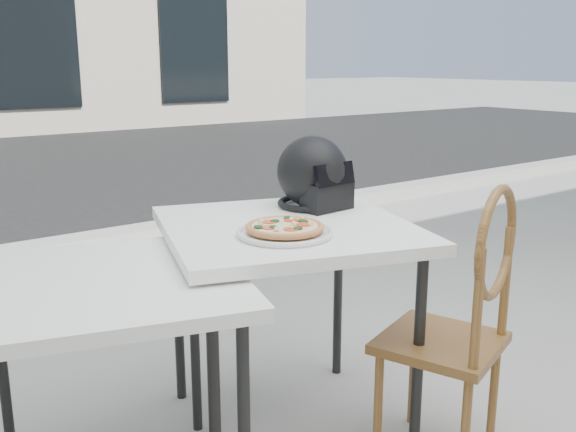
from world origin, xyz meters
TOP-DOWN VIEW (x-y plane):
  - ground at (0.00, 0.00)m, footprint 80.00×80.00m
  - curb at (0.00, 3.00)m, footprint 30.00×0.25m
  - cafe_table_main at (-0.44, 0.26)m, footprint 1.06×1.06m
  - plate at (-0.55, 0.13)m, footprint 0.35×0.35m
  - pizza at (-0.55, 0.13)m, footprint 0.34×0.34m
  - helmet at (-0.20, 0.41)m, footprint 0.30×0.31m
  - cafe_chair_main at (-0.10, -0.26)m, footprint 0.48×0.48m
  - cafe_table_side at (-1.13, 0.23)m, footprint 0.98×0.98m

SIDE VIEW (x-z plane):
  - ground at x=0.00m, z-range 0.00..0.00m
  - curb at x=0.00m, z-range 0.00..0.12m
  - cafe_chair_main at x=-0.10m, z-range 0.06..1.05m
  - cafe_table_side at x=-1.13m, z-range 0.31..1.05m
  - cafe_table_main at x=-0.44m, z-range 0.33..1.13m
  - plate at x=-0.55m, z-range 0.80..0.82m
  - pizza at x=-0.55m, z-range 0.81..0.85m
  - helmet at x=-0.20m, z-range 0.78..1.06m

